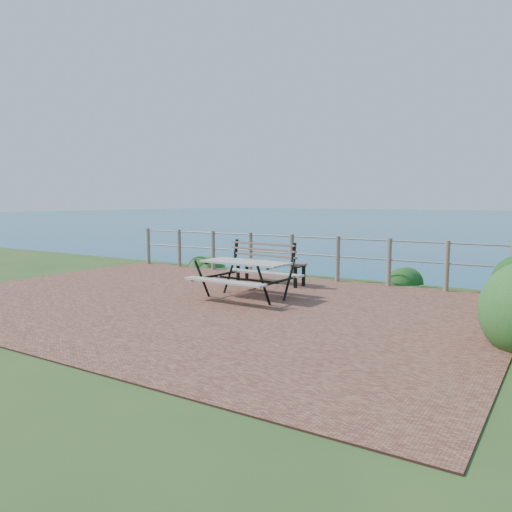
{
  "coord_description": "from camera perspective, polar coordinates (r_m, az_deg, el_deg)",
  "views": [
    {
      "loc": [
        5.52,
        -6.81,
        1.79
      ],
      "look_at": [
        0.46,
        1.08,
        0.75
      ],
      "focal_mm": 35.0,
      "sensor_mm": 36.0,
      "label": 1
    }
  ],
  "objects": [
    {
      "name": "picnic_table",
      "position": [
        9.04,
        -1.21,
        -2.27
      ],
      "size": [
        1.63,
        1.4,
        0.68
      ],
      "rotation": [
        0.0,
        0.0,
        -0.03
      ],
      "color": "#A49F93",
      "rests_on": "ground"
    },
    {
      "name": "shrub_lip_east",
      "position": [
        11.46,
        15.85,
        -2.9
      ],
      "size": [
        0.81,
        0.81,
        0.57
      ],
      "primitive_type": "ellipsoid",
      "color": "#164919",
      "rests_on": "ground"
    },
    {
      "name": "shrub_lip_west",
      "position": [
        13.64,
        -5.54,
        -1.24
      ],
      "size": [
        0.68,
        0.68,
        0.38
      ],
      "primitive_type": "ellipsoid",
      "color": "#275620",
      "rests_on": "ground"
    },
    {
      "name": "safety_railing",
      "position": [
        11.62,
        4.11,
        0.31
      ],
      "size": [
        9.4,
        0.1,
        1.0
      ],
      "color": "#6B5B4C",
      "rests_on": "ground"
    },
    {
      "name": "ground",
      "position": [
        8.94,
        -6.27,
        -5.25
      ],
      "size": [
        10.0,
        7.0,
        0.12
      ],
      "primitive_type": "cube",
      "color": "brown",
      "rests_on": "ground"
    },
    {
      "name": "park_bench",
      "position": [
        10.71,
        1.59,
        0.03
      ],
      "size": [
        1.68,
        0.57,
        0.93
      ],
      "rotation": [
        0.0,
        0.0,
        -0.09
      ],
      "color": "brown",
      "rests_on": "ground"
    }
  ]
}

